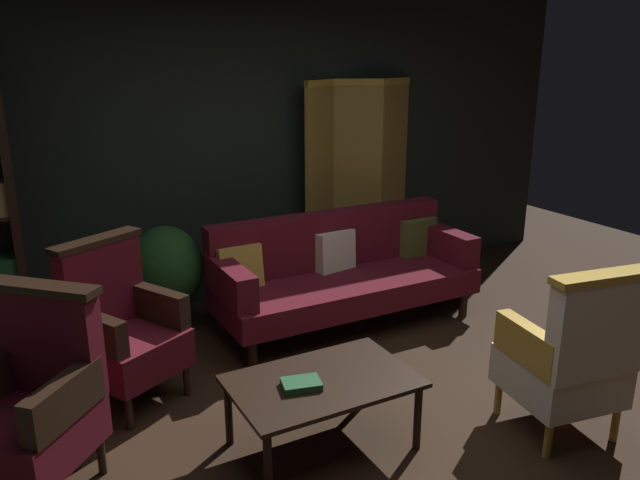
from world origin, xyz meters
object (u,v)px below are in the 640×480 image
at_px(armchair_gilt_accent, 570,356).
at_px(book_green_cloth, 301,384).
at_px(coffee_table, 323,387).
at_px(folding_screen, 357,179).
at_px(velvet_couch, 341,269).
at_px(armchair_wing_left, 122,327).
at_px(potted_plant, 166,273).
at_px(armchair_wing_right, 33,400).

distance_m(armchair_gilt_accent, book_green_cloth, 1.52).
height_order(coffee_table, armchair_gilt_accent, armchair_gilt_accent).
bearing_deg(book_green_cloth, coffee_table, 9.17).
xyz_separation_m(folding_screen, velvet_couch, (-0.66, -0.83, -0.53)).
bearing_deg(armchair_wing_left, armchair_gilt_accent, -36.88).
height_order(potted_plant, book_green_cloth, potted_plant).
relative_size(folding_screen, potted_plant, 2.19).
bearing_deg(folding_screen, velvet_couch, -128.37).
distance_m(armchair_wing_right, potted_plant, 1.83).
xyz_separation_m(folding_screen, armchair_gilt_accent, (-0.32, -2.80, -0.50)).
xyz_separation_m(armchair_wing_right, potted_plant, (1.06, 1.49, 0.01)).
xyz_separation_m(folding_screen, armchair_wing_left, (-2.46, -1.20, -0.50)).
bearing_deg(velvet_couch, book_green_cloth, -127.07).
height_order(armchair_wing_right, book_green_cloth, armchair_wing_right).
distance_m(coffee_table, potted_plant, 1.92).
distance_m(velvet_couch, armchair_wing_right, 2.58).
height_order(velvet_couch, book_green_cloth, velvet_couch).
bearing_deg(armchair_gilt_accent, armchair_wing_left, 143.12).
bearing_deg(armchair_wing_right, armchair_wing_left, 49.92).
bearing_deg(armchair_wing_left, velvet_couch, 11.61).
bearing_deg(potted_plant, velvet_couch, -19.40).
bearing_deg(coffee_table, book_green_cloth, -170.83).
relative_size(velvet_couch, armchair_wing_left, 2.04).
relative_size(armchair_wing_left, armchair_wing_right, 1.00).
height_order(velvet_couch, coffee_table, velvet_couch).
xyz_separation_m(coffee_table, potted_plant, (-0.35, 1.88, 0.13)).
bearing_deg(velvet_couch, armchair_gilt_accent, -80.40).
bearing_deg(coffee_table, armchair_wing_right, 164.60).
bearing_deg(folding_screen, armchair_wing_left, -154.00).
relative_size(coffee_table, armchair_wing_left, 0.96).
height_order(velvet_couch, armchair_wing_right, armchair_wing_right).
bearing_deg(armchair_wing_right, coffee_table, -15.40).
xyz_separation_m(velvet_couch, coffee_table, (-0.95, -1.42, -0.08)).
xyz_separation_m(coffee_table, armchair_gilt_accent, (1.28, -0.55, 0.12)).
bearing_deg(armchair_gilt_accent, velvet_couch, 99.60).
relative_size(armchair_wing_right, potted_plant, 1.20).
distance_m(armchair_wing_right, book_green_cloth, 1.33).
height_order(coffee_table, armchair_wing_left, armchair_wing_left).
xyz_separation_m(armchair_gilt_accent, armchair_wing_left, (-2.13, 1.60, 0.00)).
height_order(coffee_table, armchair_wing_right, armchair_wing_right).
distance_m(armchair_gilt_accent, armchair_wing_left, 2.67).
bearing_deg(velvet_couch, coffee_table, -123.77).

